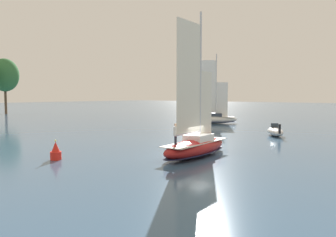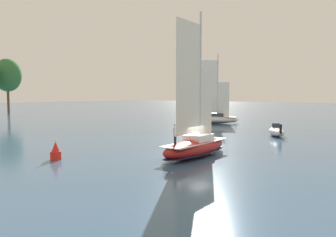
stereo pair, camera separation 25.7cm
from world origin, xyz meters
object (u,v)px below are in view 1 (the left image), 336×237
object	(u,v)px
tree_shore_center	(5,75)
channel_buoy	(56,152)
sailboat_main	(196,145)
motor_tender	(275,132)
sailboat_moored_far_slip	(212,118)

from	to	relation	value
tree_shore_center	channel_buoy	size ratio (longest dim) A/B	9.26
sailboat_main	motor_tender	world-z (taller)	sailboat_main
sailboat_moored_far_slip	channel_buoy	xyz separation A→B (m)	(-35.85, -7.71, -0.37)
sailboat_main	sailboat_moored_far_slip	xyz separation A→B (m)	(27.59, 15.42, 0.02)
sailboat_moored_far_slip	motor_tender	world-z (taller)	sailboat_moored_far_slip
tree_shore_center	sailboat_main	size ratio (longest dim) A/B	1.23
sailboat_moored_far_slip	motor_tender	xyz separation A→B (m)	(-10.09, -15.43, -0.45)
tree_shore_center	channel_buoy	xyz separation A→B (m)	(-26.15, -66.06, -9.71)
sailboat_moored_far_slip	motor_tender	bearing A→B (deg)	-123.18
motor_tender	channel_buoy	size ratio (longest dim) A/B	2.85
sailboat_main	sailboat_moored_far_slip	world-z (taller)	sailboat_moored_far_slip
sailboat_main	motor_tender	xyz separation A→B (m)	(17.50, -0.01, -0.44)
tree_shore_center	sailboat_main	bearing A→B (deg)	-103.64
tree_shore_center	channel_buoy	world-z (taller)	tree_shore_center
sailboat_main	channel_buoy	bearing A→B (deg)	136.96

